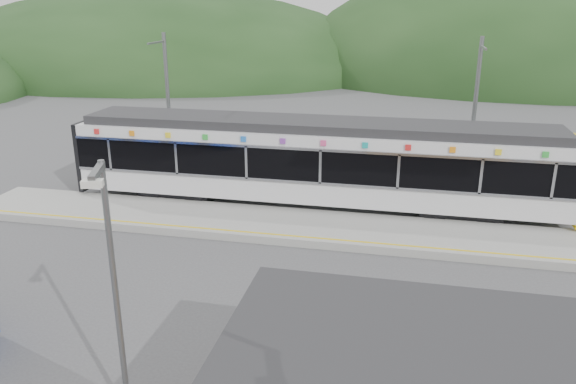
# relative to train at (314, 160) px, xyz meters

# --- Properties ---
(ground) EXTENTS (120.00, 120.00, 0.00)m
(ground) POSITION_rel_train_xyz_m (-0.55, -6.00, -2.06)
(ground) COLOR #4C4C4F
(ground) RESTS_ON ground
(hills) EXTENTS (146.00, 149.00, 26.00)m
(hills) POSITION_rel_train_xyz_m (5.64, -0.71, -2.06)
(hills) COLOR #1E3D19
(hills) RESTS_ON ground
(platform) EXTENTS (26.00, 3.20, 0.30)m
(platform) POSITION_rel_train_xyz_m (-0.55, -2.70, -1.91)
(platform) COLOR #9E9E99
(platform) RESTS_ON ground
(yellow_line) EXTENTS (26.00, 0.10, 0.01)m
(yellow_line) POSITION_rel_train_xyz_m (-0.55, -4.00, -1.76)
(yellow_line) COLOR yellow
(yellow_line) RESTS_ON platform
(train) EXTENTS (20.44, 3.01, 3.74)m
(train) POSITION_rel_train_xyz_m (0.00, 0.00, 0.00)
(train) COLOR black
(train) RESTS_ON ground
(catenary_mast_west) EXTENTS (0.18, 1.80, 7.00)m
(catenary_mast_west) POSITION_rel_train_xyz_m (-7.55, 2.56, 1.58)
(catenary_mast_west) COLOR slate
(catenary_mast_west) RESTS_ON ground
(catenary_mast_east) EXTENTS (0.18, 1.80, 7.00)m
(catenary_mast_east) POSITION_rel_train_xyz_m (6.45, 2.56, 1.58)
(catenary_mast_east) COLOR slate
(catenary_mast_east) RESTS_ON ground
(lamp_post) EXTENTS (0.43, 1.05, 5.65)m
(lamp_post) POSITION_rel_train_xyz_m (-1.63, -13.66, 1.32)
(lamp_post) COLOR slate
(lamp_post) RESTS_ON ground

